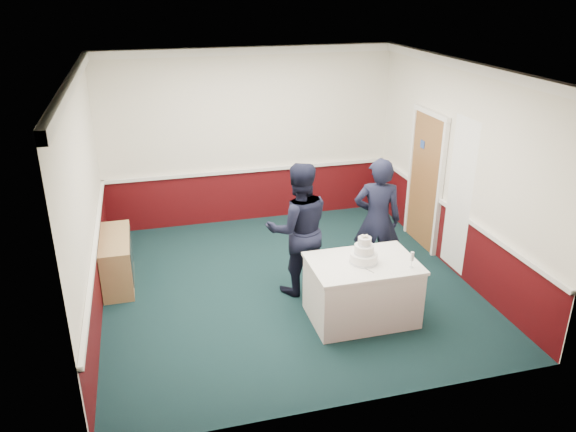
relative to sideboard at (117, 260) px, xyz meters
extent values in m
plane|color=#132E2D|center=(2.28, -0.70, -0.35)|extent=(5.00, 5.00, 0.00)
cube|color=white|center=(2.28, 1.77, 1.15)|extent=(5.00, 0.05, 3.00)
cube|color=white|center=(-0.20, -0.70, 1.15)|extent=(0.05, 5.00, 3.00)
cube|color=white|center=(4.75, -0.70, 1.15)|extent=(0.05, 5.00, 3.00)
cube|color=white|center=(2.28, -0.70, 2.62)|extent=(5.00, 5.00, 0.05)
cube|color=#42080B|center=(2.28, 1.78, 0.10)|extent=(5.00, 0.02, 0.90)
cube|color=white|center=(2.28, 1.77, 0.57)|extent=(4.98, 0.05, 0.06)
cube|color=white|center=(2.28, 1.76, 2.58)|extent=(5.00, 0.08, 0.12)
cube|color=olive|center=(4.74, 0.10, 0.70)|extent=(0.05, 0.90, 2.10)
cube|color=#234799|center=(4.71, 0.25, 1.27)|extent=(0.01, 0.12, 0.12)
cube|color=white|center=(4.70, -0.95, 0.85)|extent=(0.02, 0.60, 2.20)
cube|color=#A4834F|center=(0.00, 0.00, 0.00)|extent=(0.40, 1.20, 0.70)
cube|color=black|center=(0.20, 0.00, 0.05)|extent=(0.01, 1.00, 0.50)
cube|color=white|center=(2.97, -1.73, 0.03)|extent=(1.28, 0.88, 0.76)
cube|color=white|center=(2.97, -1.73, 0.42)|extent=(1.32, 0.92, 0.04)
cylinder|color=white|center=(2.97, -1.73, 0.50)|extent=(0.34, 0.34, 0.12)
cylinder|color=silver|center=(2.97, -1.73, 0.45)|extent=(0.35, 0.35, 0.03)
cylinder|color=white|center=(2.97, -1.73, 0.61)|extent=(0.24, 0.24, 0.11)
cylinder|color=silver|center=(2.97, -1.73, 0.57)|extent=(0.25, 0.25, 0.02)
cylinder|color=white|center=(2.97, -1.73, 0.72)|extent=(0.16, 0.16, 0.10)
cylinder|color=silver|center=(2.97, -1.73, 0.68)|extent=(0.17, 0.17, 0.02)
sphere|color=#EDE5C9|center=(2.97, -1.73, 0.79)|extent=(0.03, 0.03, 0.03)
sphere|color=#EDE5C9|center=(3.00, -1.72, 0.79)|extent=(0.03, 0.03, 0.03)
sphere|color=#EDE5C9|center=(2.95, -1.71, 0.79)|extent=(0.03, 0.03, 0.03)
sphere|color=#EDE5C9|center=(2.99, -1.75, 0.79)|extent=(0.03, 0.03, 0.03)
sphere|color=#EDE5C9|center=(2.95, -1.74, 0.79)|extent=(0.03, 0.03, 0.03)
cube|color=silver|center=(2.94, -1.93, 0.44)|extent=(0.10, 0.21, 0.00)
cylinder|color=silver|center=(3.47, -2.01, 0.44)|extent=(0.05, 0.05, 0.01)
cylinder|color=silver|center=(3.47, -2.01, 0.49)|extent=(0.01, 0.01, 0.09)
cylinder|color=silver|center=(3.47, -2.01, 0.59)|extent=(0.04, 0.04, 0.11)
imported|color=black|center=(2.40, -0.86, 0.57)|extent=(0.92, 0.74, 1.84)
imported|color=black|center=(3.55, -0.80, 0.55)|extent=(0.76, 0.61, 1.80)
camera|label=1|loc=(0.51, -7.39, 3.61)|focal=35.00mm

